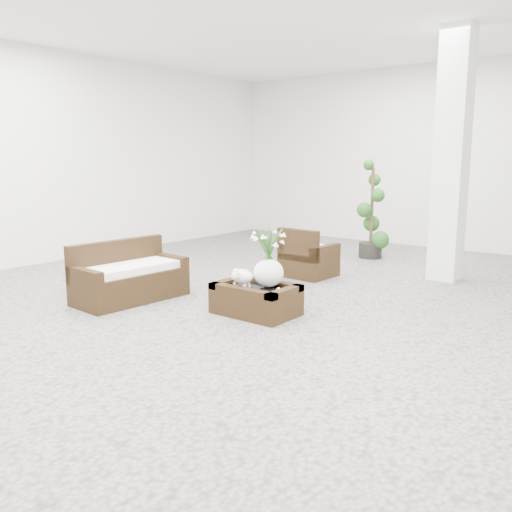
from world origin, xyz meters
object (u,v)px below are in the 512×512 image
Objects in this scene: armchair at (309,252)px; loveseat at (130,271)px; topiary at (372,210)px; coffee_table at (256,301)px.

loveseat is (-0.98, -2.53, -0.00)m from armchair.
loveseat is 4.61m from topiary.
topiary is (-0.58, 3.99, 0.68)m from coffee_table.
topiary is at bearing -9.44° from loveseat.
coffee_table is 0.66× the size of loveseat.
armchair is 0.54× the size of loveseat.
loveseat is at bearing 71.92° from armchair.
coffee_table is 1.68m from loveseat.
coffee_table is 4.09m from topiary.
armchair is at bearing 106.65° from coffee_table.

